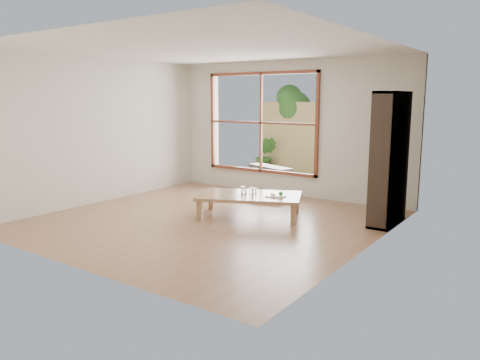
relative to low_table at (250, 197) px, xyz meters
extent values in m
plane|color=#9B6E4D|center=(-0.36, -0.57, -0.31)|extent=(5.00, 5.00, 0.00)
cube|color=#A57B50|center=(0.00, 0.00, 0.02)|extent=(1.86, 1.51, 0.05)
cube|color=#A57B50|center=(-0.51, -0.65, -0.16)|extent=(0.11, 0.11, 0.30)
cube|color=#A57B50|center=(-0.82, 0.04, -0.16)|extent=(0.11, 0.11, 0.30)
cube|color=#A57B50|center=(0.82, -0.04, -0.16)|extent=(0.11, 0.11, 0.30)
cube|color=#A57B50|center=(0.51, 0.65, -0.16)|extent=(0.11, 0.11, 0.30)
cube|color=white|center=(-0.29, 1.14, -0.27)|extent=(0.70, 0.70, 0.08)
cube|color=#32271B|center=(1.96, 0.80, 0.68)|extent=(0.32, 0.89, 1.99)
cylinder|color=silver|center=(-0.08, -0.07, 0.11)|extent=(0.07, 0.07, 0.14)
cylinder|color=silver|center=(0.02, 0.02, 0.10)|extent=(0.08, 0.08, 0.11)
cylinder|color=silver|center=(-0.01, 0.16, 0.08)|extent=(0.06, 0.06, 0.08)
cylinder|color=silver|center=(-0.08, -0.02, 0.08)|extent=(0.07, 0.07, 0.08)
cube|color=white|center=(0.43, 0.09, 0.05)|extent=(0.28, 0.21, 0.02)
sphere|color=#407830|center=(0.50, 0.13, 0.10)|extent=(0.07, 0.07, 0.07)
cube|color=gold|center=(0.40, 0.05, 0.07)|extent=(0.05, 0.04, 0.02)
cube|color=beige|center=(0.36, 0.12, 0.07)|extent=(0.06, 0.05, 0.02)
cylinder|color=silver|center=(0.46, 0.03, 0.07)|extent=(0.16, 0.02, 0.01)
cube|color=#3C332B|center=(-0.96, 2.99, -0.31)|extent=(2.80, 2.00, 0.05)
cube|color=#32271B|center=(-1.25, 2.69, 0.06)|extent=(1.22, 0.74, 0.05)
cube|color=#32271B|center=(-1.81, 2.77, -0.13)|extent=(0.08, 0.08, 0.32)
cube|color=#32271B|center=(-1.72, 3.01, -0.13)|extent=(0.08, 0.08, 0.32)
cube|color=#32271B|center=(-0.79, 2.38, -0.13)|extent=(0.08, 0.08, 0.32)
cube|color=#32271B|center=(-0.69, 2.62, -0.13)|extent=(0.08, 0.08, 0.32)
cube|color=#D7B56E|center=(-0.96, 3.99, 0.59)|extent=(2.80, 0.06, 1.80)
imported|color=#3A6B27|center=(-0.31, 3.83, 0.11)|extent=(0.79, 0.71, 0.80)
imported|color=#3A6B27|center=(-1.96, 3.65, 0.17)|extent=(0.60, 0.53, 0.93)
cylinder|color=#4C3D2D|center=(-1.66, 4.29, 0.49)|extent=(0.14, 0.14, 1.60)
sphere|color=#3A6B27|center=(-1.54, 4.29, 1.34)|extent=(0.84, 0.84, 0.84)
sphere|color=#3A6B27|center=(-1.81, 4.37, 1.14)|extent=(0.70, 0.70, 0.70)
sphere|color=#3A6B27|center=(-1.63, 4.19, 1.59)|extent=(0.64, 0.64, 0.64)
camera|label=1|loc=(4.09, -6.12, 1.57)|focal=35.00mm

